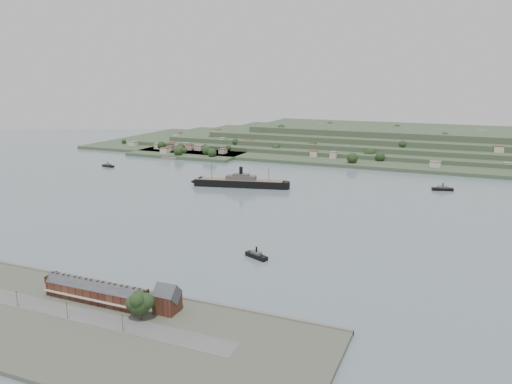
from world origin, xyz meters
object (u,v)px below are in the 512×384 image
at_px(gabled_building, 167,299).
at_px(terrace_row, 96,292).
at_px(tugboat, 256,255).
at_px(fig_tree, 140,303).
at_px(steamship, 237,182).

bearing_deg(gabled_building, terrace_row, -173.88).
bearing_deg(terrace_row, gabled_building, 6.12).
relative_size(terrace_row, gabled_building, 3.95).
bearing_deg(gabled_building, tugboat, 83.66).
distance_m(terrace_row, gabled_building, 37.74).
height_order(terrace_row, fig_tree, fig_tree).
relative_size(gabled_building, steamship, 0.14).
bearing_deg(terrace_row, steamship, 100.08).
height_order(tugboat, fig_tree, fig_tree).
height_order(gabled_building, steamship, steamship).
xyz_separation_m(terrace_row, fig_tree, (30.72, -7.47, 3.43)).
distance_m(gabled_building, steamship, 268.58).
bearing_deg(fig_tree, terrace_row, 166.33).
distance_m(tugboat, fig_tree, 96.54).
relative_size(steamship, tugboat, 6.09).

